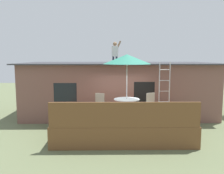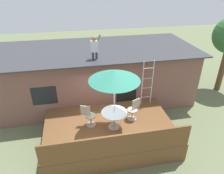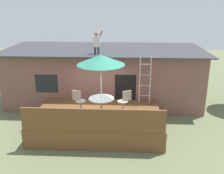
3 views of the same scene
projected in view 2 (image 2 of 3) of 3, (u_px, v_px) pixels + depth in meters
The scene contains 10 objects.
ground_plane at pixel (109, 139), 9.03m from camera, with size 40.00×40.00×0.00m, color #66704C.
house at pixel (97, 74), 11.42m from camera, with size 10.50×4.50×2.92m.
deck at pixel (109, 131), 8.84m from camera, with size 5.34×3.51×0.80m, color brown.
deck_railing at pixel (118, 145), 6.97m from camera, with size 5.24×0.08×0.90m, color brown.
patio_table at pixel (114, 115), 8.21m from camera, with size 1.04×1.04×0.74m.
patio_umbrella at pixel (114, 76), 7.36m from camera, with size 1.90×1.90×2.54m.
step_ladder at pixel (147, 83), 9.54m from camera, with size 0.52×0.04×2.20m.
person_figure at pixel (95, 46), 9.14m from camera, with size 0.47×0.20×1.11m.
patio_chair_left at pixel (89, 116), 8.40m from camera, with size 0.60×0.44×0.92m.
patio_chair_right at pixel (134, 109), 8.80m from camera, with size 0.59×0.44×0.92m.
Camera 2 is at (-1.19, -6.72, 6.33)m, focal length 33.07 mm.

